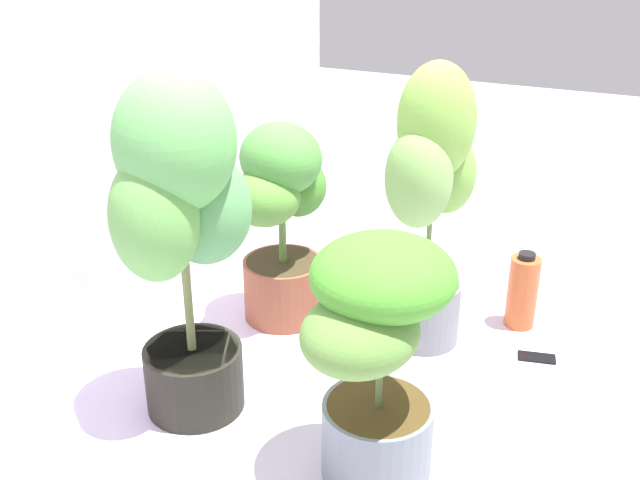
{
  "coord_description": "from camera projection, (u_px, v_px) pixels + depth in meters",
  "views": [
    {
      "loc": [
        -1.75,
        -0.6,
        1.33
      ],
      "look_at": [
        0.0,
        0.16,
        0.45
      ],
      "focal_mm": 42.72,
      "sensor_mm": 36.0,
      "label": 1
    }
  ],
  "objects": [
    {
      "name": "potted_plant_back_right",
      "position": [
        281.0,
        214.0,
        2.46
      ],
      "size": [
        0.46,
        0.37,
        0.68
      ],
      "color": "#965035",
      "rests_on": "ground"
    },
    {
      "name": "mylar_back_wall",
      "position": [
        90.0,
        20.0,
        2.13
      ],
      "size": [
        3.2,
        0.01,
        2.0
      ],
      "primitive_type": "cube",
      "color": "silver",
      "rests_on": "ground"
    },
    {
      "name": "potted_plant_front_left",
      "position": [
        375.0,
        349.0,
        1.74
      ],
      "size": [
        0.47,
        0.4,
        0.64
      ],
      "color": "slate",
      "rests_on": "ground"
    },
    {
      "name": "potted_plant_back_left",
      "position": [
        181.0,
        218.0,
        1.92
      ],
      "size": [
        0.49,
        0.42,
        0.96
      ],
      "color": "black",
      "rests_on": "ground"
    },
    {
      "name": "potted_plant_front_right",
      "position": [
        430.0,
        192.0,
        2.26
      ],
      "size": [
        0.36,
        0.31,
        0.9
      ],
      "color": "slate",
      "rests_on": "ground"
    },
    {
      "name": "nutrient_bottle",
      "position": [
        523.0,
        291.0,
        2.51
      ],
      "size": [
        0.1,
        0.1,
        0.27
      ],
      "color": "#C75A2B",
      "rests_on": "ground"
    },
    {
      "name": "ground_plane",
      "position": [
        369.0,
        387.0,
        2.24
      ],
      "size": [
        8.0,
        8.0,
        0.0
      ],
      "primitive_type": "plane",
      "color": "silver",
      "rests_on": "ground"
    },
    {
      "name": "cell_phone",
      "position": [
        537.0,
        358.0,
        2.37
      ],
      "size": [
        0.1,
        0.15,
        0.01
      ],
      "rotation": [
        0.0,
        0.0,
        -2.95
      ],
      "color": "white",
      "rests_on": "ground"
    }
  ]
}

